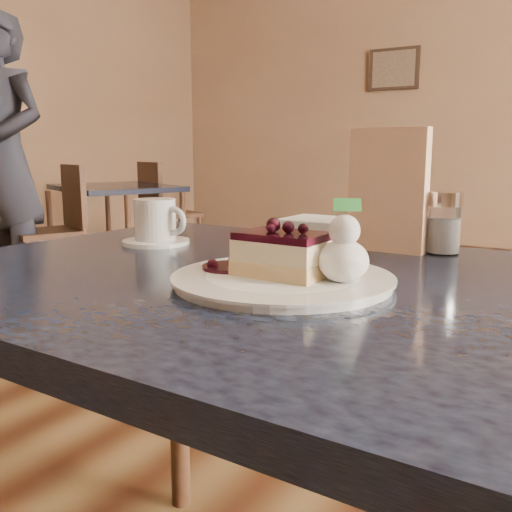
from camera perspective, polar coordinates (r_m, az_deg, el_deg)
The scene contains 11 objects.
main_table at distance 0.83m, azimuth 4.38°, elevation -7.39°, with size 1.21×0.84×0.74m.
dessert_plate at distance 0.76m, azimuth 2.68°, elevation -2.42°, with size 0.29×0.29×0.01m, color white.
cheesecake_slice at distance 0.76m, azimuth 2.70°, elevation 0.16°, with size 0.12×0.09×0.06m.
whipped_cream at distance 0.73m, azimuth 8.75°, elevation -0.48°, with size 0.06×0.06×0.06m.
berry_sauce at distance 0.80m, azimuth -2.62°, elevation -1.13°, with size 0.08×0.08×0.01m, color black.
coffee_set at distance 1.10m, azimuth -9.93°, elevation 3.16°, with size 0.14×0.13×0.09m.
menu_card at distance 1.03m, azimuth 13.04°, elevation 6.40°, with size 0.14×0.03×0.22m, color #F4E3BF.
sugar_shaker at distance 1.03m, azimuth 18.30°, elevation 3.23°, with size 0.06×0.06×0.11m.
napkin_stack at distance 1.10m, azimuth 6.05°, elevation 2.51°, with size 0.12×0.12×0.05m, color white.
bg_table_far_left at distance 4.29m, azimuth -13.52°, elevation -1.20°, with size 1.10×1.62×1.08m.
patron at distance 3.78m, azimuth -24.08°, elevation 8.88°, with size 0.63×0.41×1.73m, color #21222D.
Camera 1 is at (0.30, -0.75, 0.91)m, focal length 40.00 mm.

